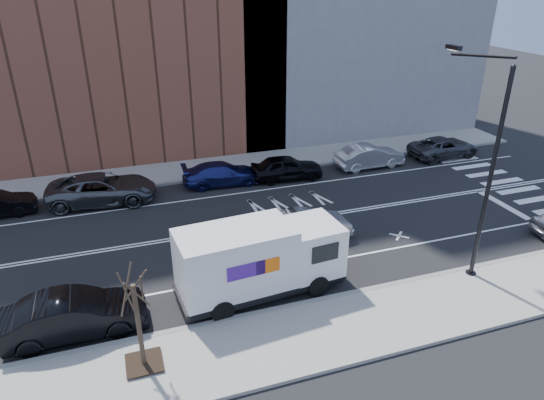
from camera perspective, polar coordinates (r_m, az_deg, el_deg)
ground at (r=25.53m, az=-0.75°, el=-2.91°), size 120.00×120.00×0.00m
sidewalk_near at (r=18.71m, az=7.90°, el=-14.80°), size 44.00×3.60×0.15m
sidewalk_far at (r=33.23m, az=-5.45°, el=4.01°), size 44.00×3.60×0.15m
curb_near at (r=19.96m, az=5.61°, el=-11.68°), size 44.00×0.25×0.17m
curb_far at (r=31.60m, az=-4.68°, el=2.91°), size 44.00×0.25×0.17m
crosswalk at (r=33.59m, az=26.20°, el=1.52°), size 3.00×14.00×0.01m
road_markings at (r=25.52m, az=-0.75°, el=-2.90°), size 40.00×8.60×0.01m
streetlight at (r=21.26m, az=23.66°, el=3.95°), size 0.44×4.02×9.34m
street_tree at (r=16.79m, az=-15.28°, el=-14.93°), size 1.20×1.20×3.75m
fedex_van at (r=19.54m, az=-1.52°, el=-6.93°), size 6.99×2.88×3.12m
far_parked_c at (r=29.30m, az=-19.36°, el=1.25°), size 6.26×3.39×1.67m
far_parked_d at (r=30.27m, az=-5.92°, el=3.10°), size 4.94×2.18×1.41m
far_parked_e at (r=30.89m, az=1.74°, el=3.84°), size 4.71×2.21×1.56m
far_parked_f at (r=33.50m, az=11.38°, el=5.07°), size 4.78×1.83×1.55m
far_parked_g at (r=36.93m, az=19.54°, el=5.89°), size 5.25×2.63×1.43m
driving_sedan at (r=23.80m, az=3.97°, el=-3.13°), size 4.63×1.70×1.51m
near_parked_rear_a at (r=19.30m, az=-22.18°, el=-12.45°), size 5.05×1.82×1.66m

